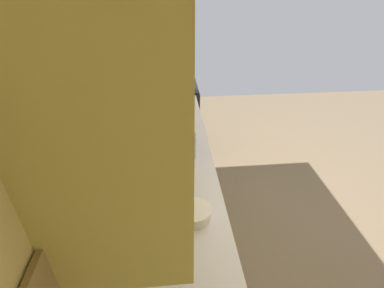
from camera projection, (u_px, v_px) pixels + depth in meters
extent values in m
plane|color=brown|center=(291.00, 227.00, 2.75)|extent=(6.57, 6.57, 0.00)
cube|color=#E1C57B|center=(115.00, 104.00, 1.91)|extent=(4.22, 0.12, 2.71)
cube|color=#CCB963|center=(175.00, 240.00, 2.08)|extent=(3.25, 0.61, 0.87)
cube|color=beige|center=(173.00, 195.00, 1.85)|extent=(3.28, 0.64, 0.02)
cube|color=#332819|center=(222.00, 265.00, 1.91)|extent=(0.01, 0.01, 0.80)
cube|color=#332819|center=(212.00, 214.00, 2.30)|extent=(0.01, 0.01, 0.80)
cube|color=#332819|center=(204.00, 178.00, 2.69)|extent=(0.01, 0.01, 0.80)
cube|color=#332819|center=(199.00, 151.00, 3.08)|extent=(0.01, 0.01, 0.80)
cube|color=tan|center=(139.00, 54.00, 1.35)|extent=(1.95, 0.34, 0.65)
cube|color=black|center=(172.00, 117.00, 3.75)|extent=(0.69, 0.67, 0.89)
cube|color=black|center=(197.00, 119.00, 3.80)|extent=(0.54, 0.01, 0.49)
cube|color=black|center=(170.00, 85.00, 3.51)|extent=(0.65, 0.64, 0.02)
cube|color=black|center=(144.00, 79.00, 3.44)|extent=(0.65, 0.04, 0.18)
cylinder|color=#38383D|center=(181.00, 88.00, 3.38)|extent=(0.11, 0.11, 0.01)
cylinder|color=#38383D|center=(179.00, 79.00, 3.63)|extent=(0.11, 0.11, 0.01)
cylinder|color=#38383D|center=(160.00, 88.00, 3.36)|extent=(0.11, 0.11, 0.01)
cylinder|color=#38383D|center=(160.00, 80.00, 3.62)|extent=(0.11, 0.11, 0.01)
cube|color=white|center=(167.00, 134.00, 2.19)|extent=(0.51, 0.38, 0.31)
cube|color=black|center=(193.00, 136.00, 2.16)|extent=(0.31, 0.01, 0.22)
cube|color=#2D2D33|center=(190.00, 121.00, 2.37)|extent=(0.09, 0.01, 0.22)
cylinder|color=silver|center=(194.00, 213.00, 1.65)|extent=(0.20, 0.20, 0.07)
cylinder|color=white|center=(194.00, 211.00, 1.64)|extent=(0.16, 0.16, 0.03)
cylinder|color=black|center=(182.00, 117.00, 2.61)|extent=(0.15, 0.15, 0.15)
cylinder|color=black|center=(182.00, 108.00, 2.56)|extent=(0.04, 0.04, 0.02)
cylinder|color=black|center=(181.00, 110.00, 2.67)|extent=(0.10, 0.02, 0.05)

